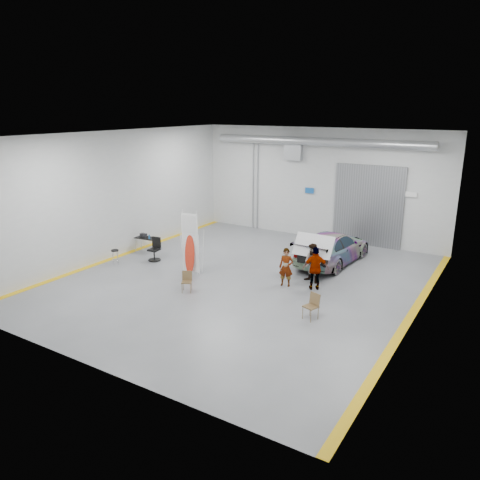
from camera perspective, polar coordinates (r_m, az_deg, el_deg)
The scene contains 13 objects.
ground at distance 19.75m, azimuth 0.24°, elevation -4.94°, with size 16.00×16.00×0.00m, color slate.
room_shell at distance 20.48m, azimuth 4.10°, elevation 7.59°, with size 14.02×16.18×6.01m.
sedan_car at distance 22.18m, azimuth 11.19°, elevation -0.90°, with size 2.05×5.04×1.46m, color white.
person_a at distance 19.02m, azimuth 5.64°, elevation -3.32°, with size 0.58×0.38×1.59m, color olive.
person_b at distance 19.49m, azimuth 8.87°, elevation -2.84°, with size 0.81×0.62×1.66m, color #467180.
person_c at distance 18.76m, azimuth 9.20°, elevation -3.45°, with size 1.02×0.42×1.76m, color #AA6438.
surfboard_display at distance 20.28m, azimuth -6.20°, elevation -1.02°, with size 0.81×0.29×2.86m.
folding_chair_near at distance 18.61m, azimuth -6.48°, elevation -5.56°, with size 0.52×0.57×0.81m.
folding_chair_far at distance 16.40m, azimuth 8.60°, elevation -8.60°, with size 0.55×0.57×0.91m.
shop_stool at distance 22.35m, azimuth -14.96°, elevation -2.04°, with size 0.36×0.36×0.70m.
work_table at distance 23.96m, azimuth -11.43°, elevation 0.31°, with size 1.19×0.70×0.93m.
office_chair at distance 22.48m, azimuth -10.31°, elevation -1.28°, with size 0.59×0.59×1.10m.
trunk_lid at distance 19.93m, azimuth 8.98°, elevation -0.46°, with size 1.70×1.03×0.04m, color silver.
Camera 1 is at (9.64, -15.74, 7.06)m, focal length 35.00 mm.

